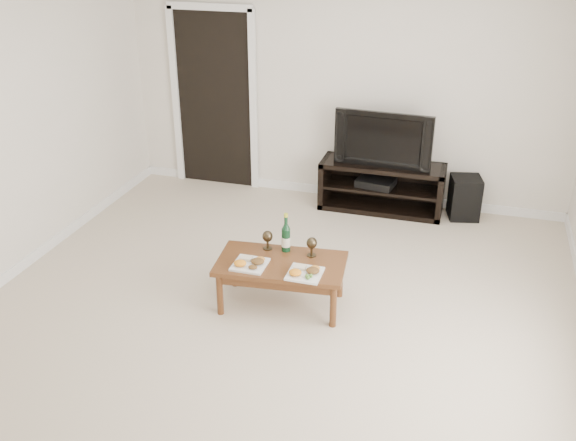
% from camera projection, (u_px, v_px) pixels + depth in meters
% --- Properties ---
extents(floor, '(5.50, 5.50, 0.00)m').
position_uv_depth(floor, '(269.00, 325.00, 5.22)').
color(floor, beige).
rests_on(floor, ground).
extents(back_wall, '(5.00, 0.04, 2.60)m').
position_uv_depth(back_wall, '(345.00, 86.00, 7.05)').
color(back_wall, silver).
rests_on(back_wall, ground).
extents(doorway, '(0.90, 0.02, 2.05)m').
position_uv_depth(doorway, '(215.00, 101.00, 7.53)').
color(doorway, black).
rests_on(doorway, ground).
extents(media_console, '(1.36, 0.45, 0.55)m').
position_uv_depth(media_console, '(382.00, 187.00, 7.13)').
color(media_console, black).
rests_on(media_console, ground).
extents(television, '(1.06, 0.19, 0.60)m').
position_uv_depth(television, '(385.00, 137.00, 6.87)').
color(television, black).
rests_on(television, media_console).
extents(av_receiver, '(0.44, 0.36, 0.08)m').
position_uv_depth(av_receiver, '(376.00, 182.00, 7.11)').
color(av_receiver, black).
rests_on(av_receiver, media_console).
extents(subwoofer, '(0.37, 0.37, 0.47)m').
position_uv_depth(subwoofer, '(465.00, 198.00, 6.96)').
color(subwoofer, black).
rests_on(subwoofer, ground).
extents(coffee_table, '(1.11, 0.68, 0.42)m').
position_uv_depth(coffee_table, '(281.00, 283.00, 5.40)').
color(coffee_table, '#5C3219').
rests_on(coffee_table, ground).
extents(plate_left, '(0.27, 0.27, 0.07)m').
position_uv_depth(plate_left, '(250.00, 262.00, 5.24)').
color(plate_left, white).
rests_on(plate_left, coffee_table).
extents(plate_right, '(0.27, 0.27, 0.07)m').
position_uv_depth(plate_right, '(305.00, 271.00, 5.11)').
color(plate_right, white).
rests_on(plate_right, coffee_table).
extents(wine_bottle, '(0.07, 0.07, 0.35)m').
position_uv_depth(wine_bottle, '(286.00, 232.00, 5.41)').
color(wine_bottle, '#0D321A').
rests_on(wine_bottle, coffee_table).
extents(goblet_left, '(0.09, 0.09, 0.17)m').
position_uv_depth(goblet_left, '(268.00, 240.00, 5.48)').
color(goblet_left, '#382E1E').
rests_on(goblet_left, coffee_table).
extents(goblet_right, '(0.09, 0.09, 0.17)m').
position_uv_depth(goblet_right, '(312.00, 247.00, 5.37)').
color(goblet_right, '#382E1E').
rests_on(goblet_right, coffee_table).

